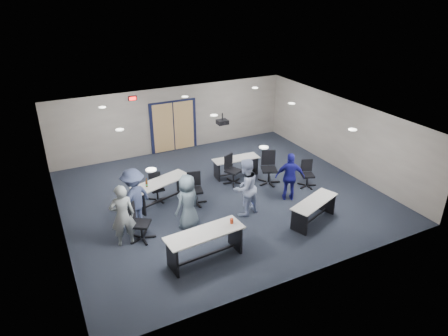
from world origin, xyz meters
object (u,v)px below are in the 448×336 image
chair_back_d (269,168)px  person_gray (123,216)px  table_back_right (236,164)px  chair_loose_right (308,174)px  chair_back_c (233,170)px  chair_back_b (195,189)px  person_plaid (188,202)px  person_lightblue (245,187)px  person_navy (290,177)px  table_front_right (314,208)px  person_back (134,198)px  chair_back_a (157,188)px  chair_loose_left (141,222)px  table_front_left (205,241)px  table_back_left (161,188)px

chair_back_d → person_gray: (-5.45, -1.32, 0.32)m
table_back_right → chair_loose_right: chair_loose_right is taller
chair_back_c → chair_back_b: bearing=175.8°
person_plaid → person_lightblue: person_lightblue is taller
table_back_right → person_lightblue: 2.72m
chair_back_c → person_navy: 2.14m
table_front_right → person_gray: bearing=144.6°
chair_back_b → chair_back_d: bearing=16.9°
chair_back_c → person_plaid: person_plaid is taller
chair_loose_right → table_back_right: bearing=154.3°
person_back → chair_back_a: bearing=-163.7°
chair_back_a → person_lightblue: 2.97m
person_lightblue → chair_back_a: bearing=-58.9°
chair_back_c → person_back: 3.99m
table_back_right → person_plaid: size_ratio=1.03×
table_front_right → chair_back_b: bearing=116.3°
table_front_right → chair_back_d: size_ratio=1.56×
chair_loose_left → person_gray: size_ratio=0.60×
chair_back_a → chair_loose_right: (4.99, -1.39, 0.01)m
chair_back_c → chair_loose_left: chair_loose_left is taller
chair_back_a → table_back_right: bearing=9.5°
chair_loose_left → person_lightblue: 3.24m
table_front_left → table_back_left: size_ratio=1.03×
table_front_right → table_back_left: 4.80m
table_front_right → person_lightblue: (-1.60, 1.31, 0.43)m
table_back_right → chair_back_d: 1.31m
table_back_left → chair_back_b: (0.95, -0.54, -0.02)m
chair_back_b → person_plaid: (-0.71, -1.18, 0.32)m
person_gray → chair_back_c: bearing=-152.7°
chair_loose_right → person_back: person_back is taller
person_gray → person_back: (0.52, 0.76, 0.01)m
table_front_right → chair_loose_left: 5.03m
table_front_left → chair_back_a: table_front_left is taller
table_front_left → person_lightblue: 2.52m
table_back_right → chair_loose_right: size_ratio=1.83×
table_back_left → person_lightblue: 2.76m
chair_back_c → chair_loose_left: bearing=179.3°
person_plaid → table_back_right: bearing=-162.9°
person_plaid → person_navy: bearing=158.1°
table_front_left → table_front_right: table_front_left is taller
table_back_left → person_plaid: size_ratio=1.21×
person_back → table_front_right: bearing=123.7°
table_back_right → chair_back_a: size_ratio=1.86×
chair_back_c → person_plaid: bearing=-168.8°
table_front_left → table_back_right: bearing=48.3°
chair_loose_left → person_back: size_ratio=0.59×
table_front_left → person_back: person_back is taller
table_front_right → table_back_left: table_back_left is taller
chair_back_d → chair_back_b: bearing=-154.1°
table_front_left → chair_back_c: 4.35m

